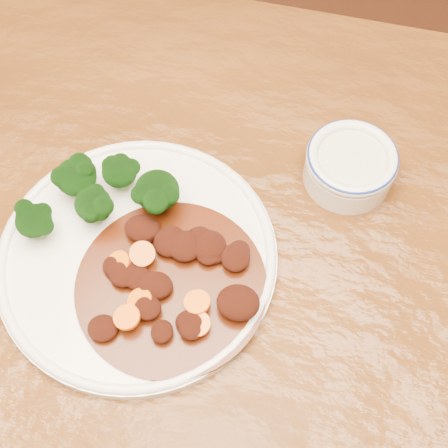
# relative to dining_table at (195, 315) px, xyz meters

# --- Properties ---
(ground) EXTENTS (4.00, 4.00, 0.00)m
(ground) POSITION_rel_dining_table_xyz_m (-0.00, 0.00, -0.67)
(ground) COLOR #421E10
(ground) RESTS_ON ground
(dining_table) EXTENTS (1.57, 1.02, 0.75)m
(dining_table) POSITION_rel_dining_table_xyz_m (0.00, 0.00, 0.00)
(dining_table) COLOR #5E3110
(dining_table) RESTS_ON ground
(dinner_plate) EXTENTS (0.31, 0.31, 0.02)m
(dinner_plate) POSITION_rel_dining_table_xyz_m (-0.06, 0.02, 0.09)
(dinner_plate) COLOR white
(dinner_plate) RESTS_ON dining_table
(broccoli_florets) EXTENTS (0.17, 0.11, 0.05)m
(broccoli_florets) POSITION_rel_dining_table_xyz_m (-0.11, 0.08, 0.12)
(broccoli_florets) COLOR #719A4F
(broccoli_florets) RESTS_ON dinner_plate
(mince_stew) EXTENTS (0.20, 0.20, 0.03)m
(mince_stew) POSITION_rel_dining_table_xyz_m (-0.02, 0.00, 0.10)
(mince_stew) COLOR #421707
(mince_stew) RESTS_ON dinner_plate
(dip_bowl) EXTENTS (0.11, 0.11, 0.05)m
(dip_bowl) POSITION_rel_dining_table_xyz_m (0.16, 0.17, 0.11)
(dip_bowl) COLOR beige
(dip_bowl) RESTS_ON dining_table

